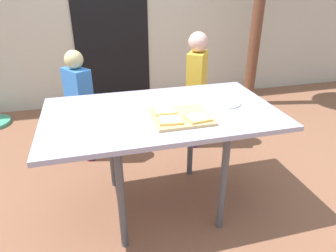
# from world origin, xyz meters

# --- Properties ---
(ground_plane) EXTENTS (16.00, 16.00, 0.00)m
(ground_plane) POSITION_xyz_m (0.00, 0.00, 0.00)
(ground_plane) COLOR brown
(house_wall_back) EXTENTS (8.00, 0.20, 2.44)m
(house_wall_back) POSITION_xyz_m (0.00, 2.23, 1.22)
(house_wall_back) COLOR #BCB7A8
(house_wall_back) RESTS_ON ground
(house_door) EXTENTS (0.90, 0.02, 2.00)m
(house_door) POSITION_xyz_m (-0.10, 2.12, 1.00)
(house_door) COLOR black
(house_door) RESTS_ON ground
(dining_table) EXTENTS (1.46, 0.84, 0.74)m
(dining_table) POSITION_xyz_m (0.00, 0.00, 0.68)
(dining_table) COLOR #A19EB8
(dining_table) RESTS_ON ground
(cutting_board) EXTENTS (0.34, 0.31, 0.02)m
(cutting_board) POSITION_xyz_m (0.09, -0.14, 0.75)
(cutting_board) COLOR tan
(cutting_board) RESTS_ON dining_table
(pizza_slice_far_left) EXTENTS (0.14, 0.13, 0.02)m
(pizza_slice_far_left) POSITION_xyz_m (0.01, -0.06, 0.77)
(pizza_slice_far_left) COLOR #DBB05C
(pizza_slice_far_left) RESTS_ON cutting_board
(pizza_slice_near_left) EXTENTS (0.15, 0.13, 0.02)m
(pizza_slice_near_left) POSITION_xyz_m (0.01, -0.20, 0.77)
(pizza_slice_near_left) COLOR #DBB05C
(pizza_slice_near_left) RESTS_ON cutting_board
(pizza_slice_near_right) EXTENTS (0.15, 0.13, 0.02)m
(pizza_slice_near_right) POSITION_xyz_m (0.17, -0.21, 0.77)
(pizza_slice_near_right) COLOR #DBB05C
(pizza_slice_near_right) RESTS_ON cutting_board
(plate_white_right) EXTENTS (0.22, 0.22, 0.01)m
(plate_white_right) POSITION_xyz_m (0.44, 0.02, 0.75)
(plate_white_right) COLOR silver
(plate_white_right) RESTS_ON dining_table
(child_left) EXTENTS (0.25, 0.28, 0.99)m
(child_left) POSITION_xyz_m (-0.52, 0.81, 0.55)
(child_left) COLOR #4C1E3A
(child_left) RESTS_ON ground
(child_right) EXTENTS (0.25, 0.28, 1.09)m
(child_right) POSITION_xyz_m (0.53, 0.80, 0.63)
(child_right) COLOR #422866
(child_right) RESTS_ON ground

